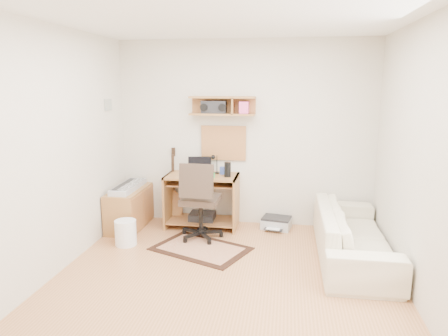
% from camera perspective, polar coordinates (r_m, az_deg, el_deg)
% --- Properties ---
extents(floor, '(3.60, 4.00, 0.01)m').
position_cam_1_polar(floor, '(4.31, -0.17, -16.15)').
color(floor, '#BC7F4E').
rests_on(floor, ground).
extents(ceiling, '(3.60, 4.00, 0.01)m').
position_cam_1_polar(ceiling, '(3.86, -0.19, 20.61)').
color(ceiling, white).
rests_on(ceiling, ground).
extents(back_wall, '(3.60, 0.01, 2.60)m').
position_cam_1_polar(back_wall, '(5.84, 2.90, 4.71)').
color(back_wall, beige).
rests_on(back_wall, ground).
extents(left_wall, '(0.01, 4.00, 2.60)m').
position_cam_1_polar(left_wall, '(4.52, -23.43, 1.72)').
color(left_wall, beige).
rests_on(left_wall, ground).
extents(right_wall, '(0.01, 4.00, 2.60)m').
position_cam_1_polar(right_wall, '(4.02, 26.17, 0.35)').
color(right_wall, beige).
rests_on(right_wall, ground).
extents(wall_shelf, '(0.90, 0.25, 0.26)m').
position_cam_1_polar(wall_shelf, '(5.72, -0.22, 8.60)').
color(wall_shelf, '#9D6A37').
rests_on(wall_shelf, back_wall).
extents(cork_board, '(0.64, 0.03, 0.49)m').
position_cam_1_polar(cork_board, '(5.87, -0.06, 3.48)').
color(cork_board, tan).
rests_on(cork_board, back_wall).
extents(wall_photo, '(0.02, 0.20, 0.15)m').
position_cam_1_polar(wall_photo, '(5.79, -15.71, 8.40)').
color(wall_photo, '#4C8CBF').
rests_on(wall_photo, left_wall).
extents(desk, '(1.00, 0.55, 0.75)m').
position_cam_1_polar(desk, '(5.84, -3.04, -4.56)').
color(desk, '#9D6A37').
rests_on(desk, floor).
extents(laptop, '(0.37, 0.37, 0.25)m').
position_cam_1_polar(laptop, '(5.71, -3.42, 0.21)').
color(laptop, silver).
rests_on(laptop, desk).
extents(speaker, '(0.09, 0.09, 0.20)m').
position_cam_1_polar(speaker, '(5.62, 0.50, -0.20)').
color(speaker, black).
rests_on(speaker, desk).
extents(desk_lamp, '(0.09, 0.09, 0.27)m').
position_cam_1_polar(desk_lamp, '(5.82, -0.99, 0.54)').
color(desk_lamp, black).
rests_on(desk_lamp, desk).
extents(pencil_cup, '(0.07, 0.07, 0.10)m').
position_cam_1_polar(pencil_cup, '(5.79, -0.26, -0.35)').
color(pencil_cup, '#354CA0').
rests_on(pencil_cup, desk).
extents(boombox, '(0.34, 0.16, 0.17)m').
position_cam_1_polar(boombox, '(5.73, -1.39, 8.40)').
color(boombox, black).
rests_on(boombox, wall_shelf).
extents(rug, '(1.31, 1.12, 0.01)m').
position_cam_1_polar(rug, '(5.18, -3.22, -11.04)').
color(rug, tan).
rests_on(rug, floor).
extents(task_chair, '(0.55, 0.55, 1.05)m').
position_cam_1_polar(task_chair, '(5.36, -3.24, -4.40)').
color(task_chair, '#32261D').
rests_on(task_chair, floor).
extents(cabinet, '(0.40, 0.90, 0.55)m').
position_cam_1_polar(cabinet, '(6.00, -12.94, -5.42)').
color(cabinet, '#9D6A37').
rests_on(cabinet, floor).
extents(music_keyboard, '(0.25, 0.80, 0.07)m').
position_cam_1_polar(music_keyboard, '(5.91, -13.08, -2.55)').
color(music_keyboard, '#B2B5BA').
rests_on(music_keyboard, cabinet).
extents(guitar, '(0.34, 0.28, 1.10)m').
position_cam_1_polar(guitar, '(6.04, -7.20, -2.41)').
color(guitar, '#A96934').
rests_on(guitar, floor).
extents(waste_basket, '(0.32, 0.32, 0.32)m').
position_cam_1_polar(waste_basket, '(5.39, -13.42, -8.69)').
color(waste_basket, white).
rests_on(waste_basket, floor).
extents(printer, '(0.45, 0.38, 0.15)m').
position_cam_1_polar(printer, '(5.90, 7.25, -7.43)').
color(printer, '#A5A8AA').
rests_on(printer, floor).
extents(sofa, '(0.58, 1.98, 0.77)m').
position_cam_1_polar(sofa, '(5.03, 17.43, -7.64)').
color(sofa, beige).
rests_on(sofa, floor).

